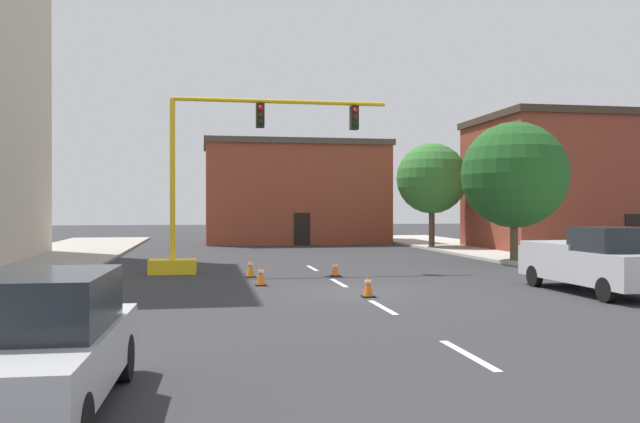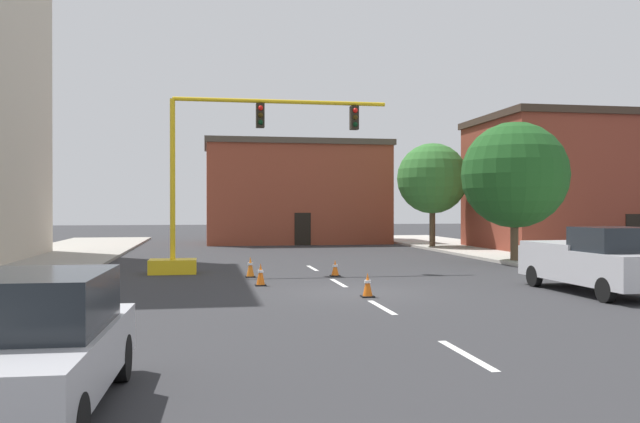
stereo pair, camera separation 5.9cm
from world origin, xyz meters
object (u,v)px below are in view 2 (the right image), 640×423
(traffic_cone_roadside_d, at_px, (250,267))
(traffic_cone_roadside_a, at_px, (261,275))
(tree_right_mid, at_px, (515,175))
(traffic_cone_roadside_c, at_px, (335,268))
(sedan_silver_near_left, at_px, (32,343))
(tree_right_far, at_px, (432,179))
(pickup_truck_silver, at_px, (596,261))
(traffic_cone_roadside_b, at_px, (368,285))
(traffic_signal_gantry, at_px, (204,215))

(traffic_cone_roadside_d, bearing_deg, traffic_cone_roadside_a, -86.83)
(tree_right_mid, relative_size, traffic_cone_roadside_c, 10.76)
(traffic_cone_roadside_a, relative_size, traffic_cone_roadside_c, 1.23)
(tree_right_mid, xyz_separation_m, sedan_silver_near_left, (-16.02, -19.52, -3.15))
(tree_right_far, xyz_separation_m, pickup_truck_silver, (-2.52, -21.25, -3.38))
(tree_right_mid, xyz_separation_m, traffic_cone_roadside_c, (-9.18, -4.12, -3.74))
(tree_right_far, height_order, traffic_cone_roadside_d, tree_right_far)
(traffic_cone_roadside_b, bearing_deg, pickup_truck_silver, -3.19)
(sedan_silver_near_left, height_order, traffic_cone_roadside_c, sedan_silver_near_left)
(traffic_cone_roadside_c, bearing_deg, traffic_cone_roadside_d, 176.66)
(traffic_cone_roadside_b, bearing_deg, traffic_cone_roadside_d, 116.17)
(traffic_cone_roadside_c, bearing_deg, tree_right_far, 58.74)
(traffic_cone_roadside_a, bearing_deg, traffic_cone_roadside_c, 40.13)
(tree_right_mid, height_order, pickup_truck_silver, tree_right_mid)
(traffic_signal_gantry, xyz_separation_m, tree_right_mid, (13.95, 2.09, 1.77))
(tree_right_mid, height_order, sedan_silver_near_left, tree_right_mid)
(traffic_cone_roadside_b, bearing_deg, traffic_signal_gantry, 120.42)
(tree_right_mid, xyz_separation_m, traffic_cone_roadside_a, (-12.15, -6.63, -3.67))
(tree_right_far, relative_size, pickup_truck_silver, 1.20)
(tree_right_mid, distance_m, traffic_cone_roadside_b, 14.12)
(traffic_signal_gantry, xyz_separation_m, traffic_cone_roadside_b, (4.57, -7.79, -1.92))
(traffic_signal_gantry, relative_size, traffic_cone_roadside_c, 15.55)
(tree_right_mid, distance_m, sedan_silver_near_left, 25.44)
(traffic_cone_roadside_a, bearing_deg, traffic_cone_roadside_d, 93.17)
(tree_right_far, height_order, traffic_cone_roadside_c, tree_right_far)
(pickup_truck_silver, xyz_separation_m, traffic_cone_roadside_b, (-6.86, 0.38, -0.64))
(traffic_cone_roadside_b, bearing_deg, sedan_silver_near_left, -124.56)
(tree_right_mid, distance_m, tree_right_far, 10.99)
(tree_right_mid, bearing_deg, traffic_cone_roadside_b, -133.52)
(tree_right_mid, relative_size, traffic_cone_roadside_d, 8.52)
(tree_right_mid, relative_size, sedan_silver_near_left, 1.42)
(traffic_signal_gantry, distance_m, pickup_truck_silver, 14.11)
(traffic_signal_gantry, xyz_separation_m, traffic_cone_roadside_c, (4.78, -2.03, -1.97))
(sedan_silver_near_left, bearing_deg, traffic_signal_gantry, 83.24)
(tree_right_far, bearing_deg, tree_right_mid, -89.98)
(traffic_cone_roadside_b, bearing_deg, traffic_cone_roadside_c, 87.96)
(traffic_signal_gantry, bearing_deg, sedan_silver_near_left, -96.76)
(tree_right_far, distance_m, traffic_cone_roadside_d, 19.75)
(tree_right_mid, relative_size, traffic_cone_roadside_a, 8.73)
(tree_right_far, bearing_deg, traffic_signal_gantry, -136.85)
(tree_right_far, relative_size, traffic_cone_roadside_c, 10.91)
(pickup_truck_silver, bearing_deg, tree_right_mid, 76.19)
(pickup_truck_silver, distance_m, traffic_cone_roadside_b, 6.90)
(tree_right_far, bearing_deg, traffic_cone_roadside_d, -129.48)
(sedan_silver_near_left, bearing_deg, pickup_truck_silver, 34.43)
(traffic_cone_roadside_c, xyz_separation_m, traffic_cone_roadside_d, (-3.12, 0.18, 0.08))
(sedan_silver_near_left, height_order, traffic_cone_roadside_b, sedan_silver_near_left)
(tree_right_far, xyz_separation_m, sedan_silver_near_left, (-16.02, -30.50, -3.47))
(traffic_cone_roadside_b, relative_size, traffic_cone_roadside_d, 0.91)
(traffic_cone_roadside_c, distance_m, traffic_cone_roadside_d, 3.13)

